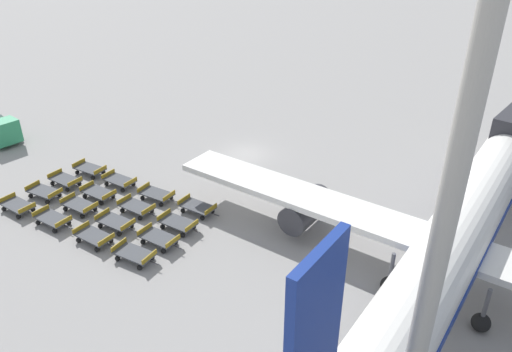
# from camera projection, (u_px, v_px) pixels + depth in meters

# --- Properties ---
(ground_plane) EXTENTS (500.00, 500.00, 0.00)m
(ground_plane) POSITION_uv_depth(u_px,v_px,m) (246.00, 154.00, 46.19)
(ground_plane) COLOR gray
(airplane) EXTENTS (39.28, 42.26, 13.47)m
(airplane) POSITION_uv_depth(u_px,v_px,m) (459.00, 233.00, 29.12)
(airplane) COLOR white
(airplane) RESTS_ON ground_plane
(baggage_dolly_row_near_col_a) EXTENTS (3.43, 1.79, 0.92)m
(baggage_dolly_row_near_col_a) POSITION_uv_depth(u_px,v_px,m) (18.00, 206.00, 37.40)
(baggage_dolly_row_near_col_a) COLOR #424449
(baggage_dolly_row_near_col_a) RESTS_ON ground_plane
(baggage_dolly_row_near_col_b) EXTENTS (3.44, 1.83, 0.92)m
(baggage_dolly_row_near_col_b) POSITION_uv_depth(u_px,v_px,m) (53.00, 219.00, 35.83)
(baggage_dolly_row_near_col_b) COLOR #424449
(baggage_dolly_row_near_col_b) RESTS_ON ground_plane
(baggage_dolly_row_near_col_c) EXTENTS (3.44, 1.81, 0.92)m
(baggage_dolly_row_near_col_c) POSITION_uv_depth(u_px,v_px,m) (94.00, 237.00, 33.95)
(baggage_dolly_row_near_col_c) COLOR #424449
(baggage_dolly_row_near_col_c) RESTS_ON ground_plane
(baggage_dolly_row_near_col_d) EXTENTS (3.44, 1.95, 0.92)m
(baggage_dolly_row_near_col_d) POSITION_uv_depth(u_px,v_px,m) (134.00, 254.00, 32.25)
(baggage_dolly_row_near_col_d) COLOR #424449
(baggage_dolly_row_near_col_d) RESTS_ON ground_plane
(baggage_dolly_row_mid_a_col_a) EXTENTS (3.44, 2.00, 0.92)m
(baggage_dolly_row_mid_a_col_a) POSITION_uv_depth(u_px,v_px,m) (44.00, 192.00, 39.17)
(baggage_dolly_row_mid_a_col_a) COLOR #424449
(baggage_dolly_row_mid_a_col_a) RESTS_ON ground_plane
(baggage_dolly_row_mid_a_col_b) EXTENTS (3.44, 1.85, 0.92)m
(baggage_dolly_row_mid_a_col_b) POSITION_uv_depth(u_px,v_px,m) (80.00, 206.00, 37.44)
(baggage_dolly_row_mid_a_col_b) COLOR #424449
(baggage_dolly_row_mid_a_col_b) RESTS_ON ground_plane
(baggage_dolly_row_mid_a_col_c) EXTENTS (3.44, 1.87, 0.92)m
(baggage_dolly_row_mid_a_col_c) POSITION_uv_depth(u_px,v_px,m) (115.00, 222.00, 35.48)
(baggage_dolly_row_mid_a_col_c) COLOR #424449
(baggage_dolly_row_mid_a_col_c) RESTS_ON ground_plane
(baggage_dolly_row_mid_a_col_d) EXTENTS (3.44, 1.83, 0.92)m
(baggage_dolly_row_mid_a_col_d) POSITION_uv_depth(u_px,v_px,m) (159.00, 238.00, 33.78)
(baggage_dolly_row_mid_a_col_d) COLOR #424449
(baggage_dolly_row_mid_a_col_d) RESTS_ON ground_plane
(baggage_dolly_row_mid_b_col_a) EXTENTS (3.44, 1.81, 0.92)m
(baggage_dolly_row_mid_b_col_a) POSITION_uv_depth(u_px,v_px,m) (65.00, 180.00, 40.85)
(baggage_dolly_row_mid_b_col_a) COLOR #424449
(baggage_dolly_row_mid_b_col_a) RESTS_ON ground_plane
(baggage_dolly_row_mid_b_col_b) EXTENTS (3.44, 1.83, 0.92)m
(baggage_dolly_row_mid_b_col_b) POSITION_uv_depth(u_px,v_px,m) (98.00, 193.00, 39.05)
(baggage_dolly_row_mid_b_col_b) COLOR #424449
(baggage_dolly_row_mid_b_col_b) RESTS_ON ground_plane
(baggage_dolly_row_mid_b_col_c) EXTENTS (3.44, 1.81, 0.92)m
(baggage_dolly_row_mid_b_col_c) POSITION_uv_depth(u_px,v_px,m) (137.00, 207.00, 37.24)
(baggage_dolly_row_mid_b_col_c) COLOR #424449
(baggage_dolly_row_mid_b_col_c) RESTS_ON ground_plane
(baggage_dolly_row_mid_b_col_d) EXTENTS (3.44, 1.85, 0.92)m
(baggage_dolly_row_mid_b_col_d) POSITION_uv_depth(u_px,v_px,m) (178.00, 223.00, 35.37)
(baggage_dolly_row_mid_b_col_d) COLOR #424449
(baggage_dolly_row_mid_b_col_d) RESTS_ON ground_plane
(baggage_dolly_row_far_col_a) EXTENTS (3.44, 1.92, 0.92)m
(baggage_dolly_row_far_col_a) POSITION_uv_depth(u_px,v_px,m) (90.00, 169.00, 42.56)
(baggage_dolly_row_far_col_a) COLOR #424449
(baggage_dolly_row_far_col_a) RESTS_ON ground_plane
(baggage_dolly_row_far_col_b) EXTENTS (3.44, 1.84, 0.92)m
(baggage_dolly_row_far_col_b) POSITION_uv_depth(u_px,v_px,m) (120.00, 181.00, 40.77)
(baggage_dolly_row_far_col_b) COLOR #424449
(baggage_dolly_row_far_col_b) RESTS_ON ground_plane
(baggage_dolly_row_far_col_c) EXTENTS (3.44, 1.91, 0.92)m
(baggage_dolly_row_far_col_c) POSITION_uv_depth(u_px,v_px,m) (156.00, 195.00, 38.87)
(baggage_dolly_row_far_col_c) COLOR #424449
(baggage_dolly_row_far_col_c) RESTS_ON ground_plane
(baggage_dolly_row_far_col_d) EXTENTS (3.44, 1.83, 0.92)m
(baggage_dolly_row_far_col_d) POSITION_uv_depth(u_px,v_px,m) (197.00, 207.00, 37.23)
(baggage_dolly_row_far_col_d) COLOR #424449
(baggage_dolly_row_far_col_d) RESTS_ON ground_plane
(apron_light_mast) EXTENTS (2.00, 0.70, 28.66)m
(apron_light_mast) POSITION_uv_depth(u_px,v_px,m) (462.00, 145.00, 9.97)
(apron_light_mast) COLOR #ADA89E
(apron_light_mast) RESTS_ON ground_plane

